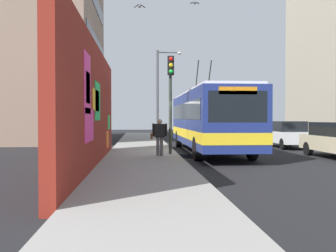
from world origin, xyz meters
The scene contains 12 objects.
ground_plane centered at (0.00, 0.00, 0.00)m, with size 80.00×80.00×0.00m, color black.
sidewalk_slab centered at (0.00, 1.60, 0.07)m, with size 48.00×3.20×0.15m, color gray.
graffiti_wall centered at (-4.48, 3.35, 2.15)m, with size 13.06×0.32×4.31m.
building_far_left centered at (12.03, 9.20, 8.60)m, with size 12.84×8.20×17.19m.
city_bus centered at (1.34, -1.80, 1.74)m, with size 11.50×2.60×4.90m.
parked_car_white centered at (4.03, -7.00, 0.83)m, with size 4.36×1.73×1.58m.
parked_car_silver centered at (10.39, -7.00, 0.83)m, with size 4.35×1.83×1.58m.
parked_car_navy centered at (16.60, -7.00, 0.83)m, with size 4.06×1.84×1.58m.
pedestrian_at_curb centered at (-1.57, 0.88, 1.06)m, with size 0.22×0.72×1.58m.
traffic_light centered at (-0.97, 0.35, 3.09)m, with size 0.49×0.28×4.39m.
street_lamp centered at (9.02, 0.24, 3.87)m, with size 0.44×1.80×6.46m.
curbside_puddle centered at (-0.59, -0.60, 0.00)m, with size 2.02×2.02×0.00m, color black.
Camera 1 is at (-17.60, 1.75, 1.75)m, focal length 39.91 mm.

